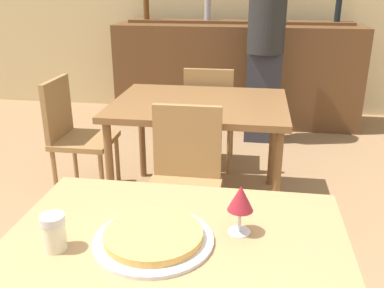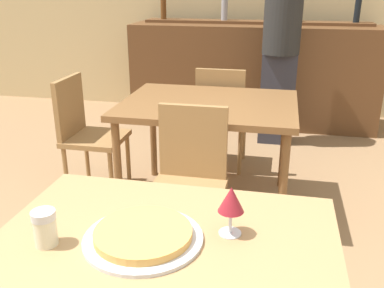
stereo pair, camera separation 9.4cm
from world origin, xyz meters
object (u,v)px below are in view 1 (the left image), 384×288
object	(u,v)px
chair_far_side_left	(73,131)
wine_glass	(241,200)
chair_far_side_back	(210,112)
cheese_shaker	(54,232)
pizza_tray	(154,237)
person_standing	(266,40)
chair_far_side_front	(184,175)

from	to	relation	value
chair_far_side_left	wine_glass	xyz separation A→B (m)	(1.23, -1.54, 0.37)
chair_far_side_back	cheese_shaker	xyz separation A→B (m)	(-0.19, -2.32, 0.31)
chair_far_side_back	pizza_tray	distance (m)	2.26
cheese_shaker	person_standing	xyz separation A→B (m)	(0.62, 3.08, 0.17)
chair_far_side_left	cheese_shaker	xyz separation A→B (m)	(0.71, -1.71, 0.31)
chair_far_side_left	pizza_tray	distance (m)	1.92
chair_far_side_back	chair_far_side_left	distance (m)	1.09
chair_far_side_front	chair_far_side_left	world-z (taller)	same
chair_far_side_back	person_standing	world-z (taller)	person_standing
chair_far_side_left	wine_glass	distance (m)	2.01
chair_far_side_left	wine_glass	bearing A→B (deg)	-141.48
chair_far_side_front	cheese_shaker	xyz separation A→B (m)	(-0.19, -1.10, 0.31)
chair_far_side_back	person_standing	size ratio (longest dim) A/B	0.48
person_standing	chair_far_side_front	bearing A→B (deg)	-102.18
chair_far_side_back	pizza_tray	world-z (taller)	chair_far_side_back
pizza_tray	cheese_shaker	xyz separation A→B (m)	(-0.27, -0.08, 0.04)
chair_far_side_left	person_standing	size ratio (longest dim) A/B	0.48
chair_far_side_back	chair_far_side_left	xyz separation A→B (m)	(-0.90, -0.61, 0.00)
cheese_shaker	person_standing	world-z (taller)	person_standing
pizza_tray	cheese_shaker	bearing A→B (deg)	-164.04
pizza_tray	person_standing	distance (m)	3.03
person_standing	wine_glass	world-z (taller)	person_standing
chair_far_side_front	person_standing	world-z (taller)	person_standing
chair_far_side_back	person_standing	bearing A→B (deg)	-119.44
chair_far_side_front	cheese_shaker	world-z (taller)	cheese_shaker
cheese_shaker	chair_far_side_back	bearing A→B (deg)	85.30
chair_far_side_left	pizza_tray	world-z (taller)	chair_far_side_left
pizza_tray	wine_glass	xyz separation A→B (m)	(0.25, 0.09, 0.10)
chair_far_side_front	chair_far_side_back	bearing A→B (deg)	90.00
chair_far_side_left	wine_glass	world-z (taller)	wine_glass
pizza_tray	person_standing	bearing A→B (deg)	83.41
chair_far_side_front	chair_far_side_back	world-z (taller)	same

